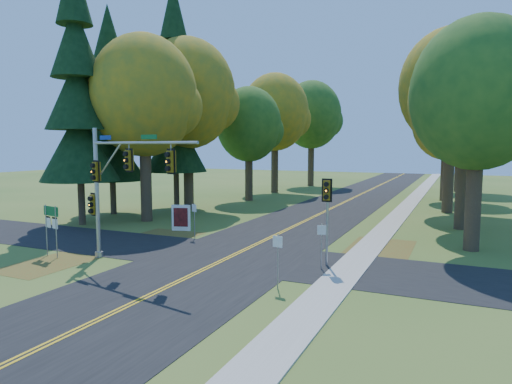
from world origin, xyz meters
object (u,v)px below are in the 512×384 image
at_px(traffic_mast, 118,176).
at_px(info_kiosk, 181,218).
at_px(east_signal_pole, 327,200).
at_px(route_sign_cluster, 51,220).

distance_m(traffic_mast, info_kiosk, 9.35).
bearing_deg(traffic_mast, info_kiosk, 115.45).
distance_m(east_signal_pole, route_sign_cluster, 14.22).
relative_size(traffic_mast, route_sign_cluster, 2.65).
bearing_deg(info_kiosk, east_signal_pole, -40.18).
xyz_separation_m(traffic_mast, route_sign_cluster, (-4.02, -0.56, -2.38)).
xyz_separation_m(route_sign_cluster, info_kiosk, (1.99, 9.01, -1.05)).
bearing_deg(route_sign_cluster, info_kiosk, 88.40).
bearing_deg(route_sign_cluster, east_signal_pole, 27.67).
height_order(east_signal_pole, info_kiosk, east_signal_pole).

